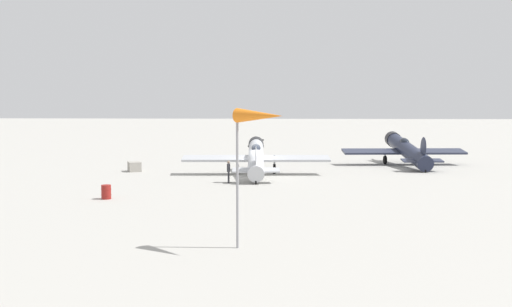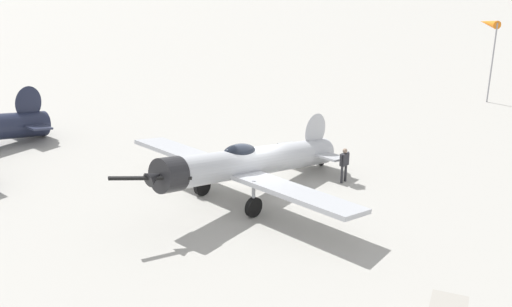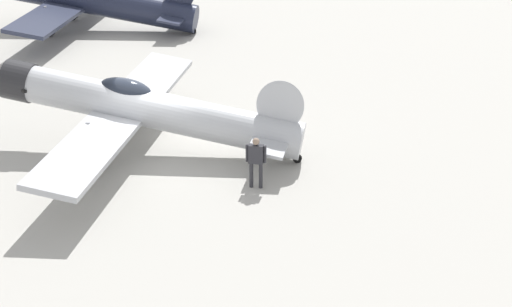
# 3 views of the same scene
# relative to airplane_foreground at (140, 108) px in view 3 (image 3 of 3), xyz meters

# --- Properties ---
(ground_plane) EXTENTS (400.00, 400.00, 0.00)m
(ground_plane) POSITION_rel_airplane_foreground_xyz_m (-0.04, 0.51, -1.50)
(ground_plane) COLOR #A8A59E
(airplane_foreground) EXTENTS (11.94, 11.62, 2.88)m
(airplane_foreground) POSITION_rel_airplane_foreground_xyz_m (0.00, 0.00, 0.00)
(airplane_foreground) COLOR #B7BABF
(airplane_foreground) RESTS_ON ground_plane
(ground_crew_mechanic) EXTENTS (0.24, 0.62, 1.59)m
(ground_crew_mechanic) POSITION_rel_airplane_foreground_xyz_m (1.68, 4.25, -0.54)
(ground_crew_mechanic) COLOR #2D2D33
(ground_crew_mechanic) RESTS_ON ground_plane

